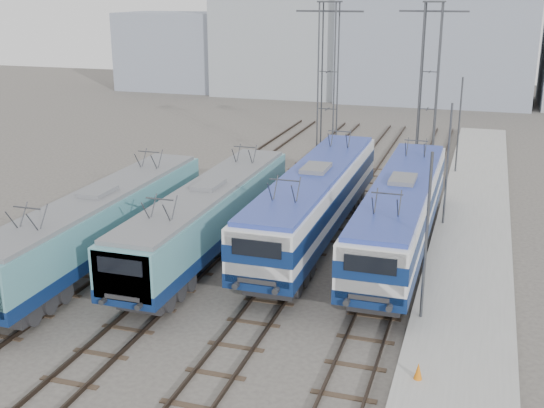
{
  "coord_description": "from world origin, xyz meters",
  "views": [
    {
      "loc": [
        10.37,
        -23.11,
        12.65
      ],
      "look_at": [
        0.81,
        7.0,
        2.76
      ],
      "focal_mm": 45.0,
      "sensor_mm": 36.0,
      "label": 1
    }
  ],
  "objects_px": {
    "locomotive_far_right": "(401,209)",
    "catenary_tower_west": "(328,85)",
    "mast_front": "(426,241)",
    "locomotive_far_left": "(98,222)",
    "locomotive_center_right": "(314,198)",
    "mast_mid": "(447,167)",
    "safety_cone": "(418,371)",
    "mast_rear": "(459,127)",
    "catenary_tower_east": "(429,85)",
    "locomotive_center_left": "(208,215)"
  },
  "relations": [
    {
      "from": "locomotive_center_right",
      "to": "mast_front",
      "type": "height_order",
      "value": "mast_front"
    },
    {
      "from": "catenary_tower_west",
      "to": "mast_rear",
      "type": "bearing_deg",
      "value": 24.94
    },
    {
      "from": "locomotive_far_left",
      "to": "locomotive_center_right",
      "type": "xyz_separation_m",
      "value": [
        9.0,
        6.23,
        0.24
      ]
    },
    {
      "from": "locomotive_center_left",
      "to": "locomotive_center_right",
      "type": "xyz_separation_m",
      "value": [
        4.5,
        3.55,
        0.24
      ]
    },
    {
      "from": "mast_rear",
      "to": "safety_cone",
      "type": "distance_m",
      "value": 28.81
    },
    {
      "from": "safety_cone",
      "to": "locomotive_center_right",
      "type": "bearing_deg",
      "value": 118.48
    },
    {
      "from": "catenary_tower_west",
      "to": "mast_mid",
      "type": "distance_m",
      "value": 12.16
    },
    {
      "from": "locomotive_far_right",
      "to": "mast_mid",
      "type": "height_order",
      "value": "mast_mid"
    },
    {
      "from": "locomotive_center_right",
      "to": "locomotive_far_right",
      "type": "distance_m",
      "value": 4.52
    },
    {
      "from": "mast_rear",
      "to": "mast_front",
      "type": "bearing_deg",
      "value": -90.0
    },
    {
      "from": "locomotive_center_left",
      "to": "safety_cone",
      "type": "bearing_deg",
      "value": -38.24
    },
    {
      "from": "locomotive_center_left",
      "to": "catenary_tower_west",
      "type": "bearing_deg",
      "value": 81.9
    },
    {
      "from": "locomotive_far_left",
      "to": "catenary_tower_west",
      "type": "height_order",
      "value": "catenary_tower_west"
    },
    {
      "from": "catenary_tower_east",
      "to": "safety_cone",
      "type": "bearing_deg",
      "value": -84.69
    },
    {
      "from": "safety_cone",
      "to": "catenary_tower_west",
      "type": "bearing_deg",
      "value": 110.0
    },
    {
      "from": "locomotive_far_right",
      "to": "catenary_tower_east",
      "type": "relative_size",
      "value": 1.53
    },
    {
      "from": "catenary_tower_west",
      "to": "mast_mid",
      "type": "xyz_separation_m",
      "value": [
        8.6,
        -8.0,
        -3.14
      ]
    },
    {
      "from": "locomotive_center_left",
      "to": "catenary_tower_west",
      "type": "distance_m",
      "value": 16.58
    },
    {
      "from": "locomotive_center_left",
      "to": "mast_rear",
      "type": "relative_size",
      "value": 2.47
    },
    {
      "from": "safety_cone",
      "to": "mast_front",
      "type": "bearing_deg",
      "value": 94.62
    },
    {
      "from": "mast_mid",
      "to": "mast_rear",
      "type": "distance_m",
      "value": 12.0
    },
    {
      "from": "catenary_tower_east",
      "to": "mast_rear",
      "type": "xyz_separation_m",
      "value": [
        2.1,
        2.0,
        -3.14
      ]
    },
    {
      "from": "locomotive_far_left",
      "to": "catenary_tower_west",
      "type": "bearing_deg",
      "value": 69.95
    },
    {
      "from": "locomotive_center_left",
      "to": "mast_rear",
      "type": "xyz_separation_m",
      "value": [
        10.85,
        19.81,
        1.34
      ]
    },
    {
      "from": "mast_front",
      "to": "mast_mid",
      "type": "height_order",
      "value": "same"
    },
    {
      "from": "catenary_tower_east",
      "to": "locomotive_far_right",
      "type": "bearing_deg",
      "value": -89.02
    },
    {
      "from": "locomotive_center_right",
      "to": "safety_cone",
      "type": "relative_size",
      "value": 31.88
    },
    {
      "from": "mast_rear",
      "to": "mast_mid",
      "type": "bearing_deg",
      "value": -90.0
    },
    {
      "from": "mast_front",
      "to": "mast_mid",
      "type": "relative_size",
      "value": 1.0
    },
    {
      "from": "mast_mid",
      "to": "safety_cone",
      "type": "distance_m",
      "value": 16.91
    },
    {
      "from": "mast_front",
      "to": "catenary_tower_west",
      "type": "bearing_deg",
      "value": 113.27
    },
    {
      "from": "locomotive_far_left",
      "to": "mast_rear",
      "type": "relative_size",
      "value": 2.47
    },
    {
      "from": "mast_rear",
      "to": "catenary_tower_west",
      "type": "bearing_deg",
      "value": -155.06
    },
    {
      "from": "safety_cone",
      "to": "mast_rear",
      "type": "bearing_deg",
      "value": 90.75
    },
    {
      "from": "catenary_tower_west",
      "to": "catenary_tower_east",
      "type": "height_order",
      "value": "same"
    },
    {
      "from": "locomotive_center_right",
      "to": "catenary_tower_west",
      "type": "xyz_separation_m",
      "value": [
        -2.25,
        12.26,
        4.24
      ]
    },
    {
      "from": "locomotive_far_right",
      "to": "mast_front",
      "type": "xyz_separation_m",
      "value": [
        1.85,
        -7.36,
        1.16
      ]
    },
    {
      "from": "locomotive_center_left",
      "to": "locomotive_far_left",
      "type": "bearing_deg",
      "value": -149.2
    },
    {
      "from": "catenary_tower_east",
      "to": "mast_rear",
      "type": "distance_m",
      "value": 4.28
    },
    {
      "from": "catenary_tower_west",
      "to": "catenary_tower_east",
      "type": "xyz_separation_m",
      "value": [
        6.5,
        2.0,
        0.0
      ]
    },
    {
      "from": "locomotive_far_left",
      "to": "safety_cone",
      "type": "relative_size",
      "value": 29.18
    },
    {
      "from": "locomotive_far_right",
      "to": "catenary_tower_west",
      "type": "bearing_deg",
      "value": 118.09
    },
    {
      "from": "locomotive_far_right",
      "to": "mast_mid",
      "type": "xyz_separation_m",
      "value": [
        1.85,
        4.64,
        1.16
      ]
    },
    {
      "from": "mast_mid",
      "to": "mast_rear",
      "type": "xyz_separation_m",
      "value": [
        0.0,
        12.0,
        0.0
      ]
    },
    {
      "from": "locomotive_center_left",
      "to": "mast_front",
      "type": "bearing_deg",
      "value": -21.12
    },
    {
      "from": "locomotive_far_right",
      "to": "safety_cone",
      "type": "bearing_deg",
      "value": -79.5
    },
    {
      "from": "locomotive_center_right",
      "to": "catenary_tower_east",
      "type": "bearing_deg",
      "value": 73.4
    },
    {
      "from": "locomotive_center_left",
      "to": "catenary_tower_east",
      "type": "relative_size",
      "value": 1.44
    },
    {
      "from": "locomotive_far_left",
      "to": "catenary_tower_east",
      "type": "relative_size",
      "value": 1.44
    },
    {
      "from": "locomotive_far_right",
      "to": "safety_cone",
      "type": "xyz_separation_m",
      "value": [
        2.23,
        -12.01,
        -1.74
      ]
    }
  ]
}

